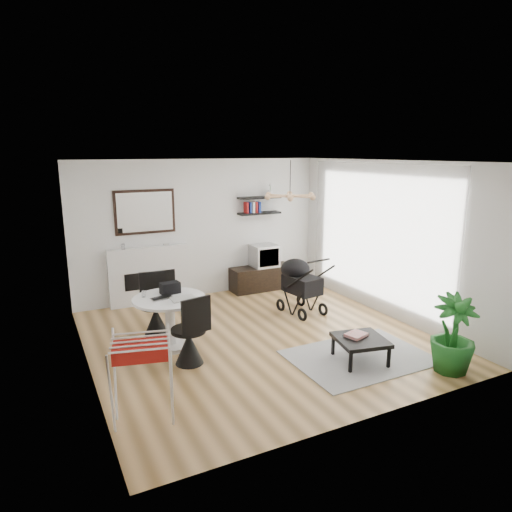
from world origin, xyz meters
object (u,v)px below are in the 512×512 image
drying_rack (142,379)px  fireplace (149,268)px  tv_console (262,278)px  potted_plant (453,334)px  coffee_table (361,341)px  stroller (300,287)px  crt_tv (264,256)px  dining_table (170,315)px

drying_rack → fireplace: bearing=89.3°
tv_console → potted_plant: bearing=-83.0°
coffee_table → fireplace: bearing=117.5°
fireplace → stroller: (2.30, -1.69, -0.22)m
fireplace → tv_console: size_ratio=1.64×
tv_console → stroller: bearing=-90.6°
tv_console → coffee_table: (-0.35, -3.62, 0.06)m
coffee_table → drying_rack: bearing=-177.8°
tv_console → coffee_table: size_ratio=1.71×
crt_tv → stroller: bearing=-92.9°
dining_table → stroller: size_ratio=0.98×
drying_rack → potted_plant: (3.89, -0.64, 0.02)m
crt_tv → potted_plant: size_ratio=0.50×
dining_table → potted_plant: (3.08, -2.39, 0.01)m
fireplace → drying_rack: (-1.03, -3.90, -0.18)m
tv_console → potted_plant: size_ratio=1.27×
crt_tv → drying_rack: drying_rack is taller
tv_console → dining_table: dining_table is taller
drying_rack → potted_plant: potted_plant is taller
fireplace → coffee_table: size_ratio=2.81×
crt_tv → dining_table: bearing=-142.7°
dining_table → potted_plant: bearing=-37.8°
fireplace → crt_tv: fireplace is taller
stroller → coffee_table: bearing=-106.7°
crt_tv → dining_table: 3.28m
crt_tv → drying_rack: size_ratio=0.55×
potted_plant → dining_table: bearing=142.2°
tv_console → coffee_table: 3.64m
drying_rack → stroller: size_ratio=0.89×
potted_plant → coffee_table: bearing=139.6°
dining_table → drying_rack: (-0.81, -1.75, -0.01)m
drying_rack → stroller: (3.33, 2.21, -0.04)m
crt_tv → stroller: 1.54m
dining_table → tv_console: bearing=38.0°
tv_console → potted_plant: potted_plant is taller
stroller → tv_console: bearing=81.6°
tv_console → drying_rack: (-3.35, -3.73, 0.25)m
dining_table → crt_tv: bearing=37.3°
stroller → crt_tv: bearing=79.3°
drying_rack → potted_plant: 3.94m
crt_tv → coffee_table: bearing=-96.4°
fireplace → drying_rack: bearing=-104.8°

